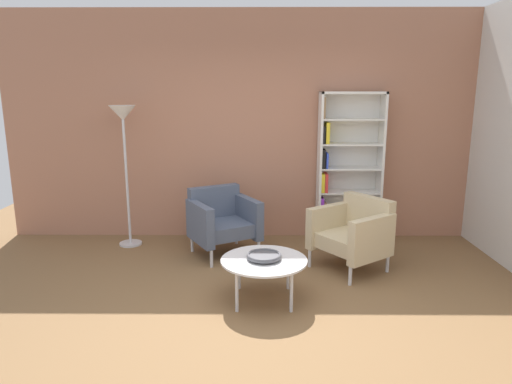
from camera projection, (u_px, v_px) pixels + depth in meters
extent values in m
plane|color=brown|center=(249.00, 324.00, 3.86)|extent=(8.32, 8.32, 0.00)
cube|color=#A87056|center=(253.00, 127.00, 5.94)|extent=(6.40, 0.12, 2.90)
cube|color=silver|center=(319.00, 168.00, 5.82)|extent=(0.03, 0.30, 1.90)
cube|color=silver|center=(380.00, 168.00, 5.81)|extent=(0.03, 0.30, 1.90)
cube|color=silver|center=(353.00, 93.00, 5.61)|extent=(0.80, 0.30, 0.03)
cube|color=silver|center=(346.00, 238.00, 6.02)|extent=(0.80, 0.30, 0.03)
cube|color=silver|center=(348.00, 166.00, 5.95)|extent=(0.80, 0.02, 1.90)
cube|color=silver|center=(348.00, 215.00, 5.95)|extent=(0.76, 0.28, 0.02)
cube|color=silver|center=(349.00, 192.00, 5.88)|extent=(0.76, 0.28, 0.02)
cube|color=silver|center=(350.00, 168.00, 5.82)|extent=(0.76, 0.28, 0.02)
cube|color=silver|center=(351.00, 144.00, 5.75)|extent=(0.76, 0.28, 0.02)
cube|color=silver|center=(352.00, 119.00, 5.68)|extent=(0.76, 0.28, 0.02)
cube|color=white|center=(320.00, 227.00, 5.95)|extent=(0.04, 0.20, 0.27)
cube|color=red|center=(324.00, 231.00, 5.95)|extent=(0.04, 0.18, 0.19)
cube|color=purple|center=(321.00, 206.00, 5.87)|extent=(0.04, 0.18, 0.23)
cube|color=olive|center=(325.00, 208.00, 5.88)|extent=(0.03, 0.17, 0.17)
cube|color=yellow|center=(322.00, 183.00, 5.80)|extent=(0.04, 0.17, 0.24)
cube|color=red|center=(326.00, 182.00, 5.82)|extent=(0.04, 0.20, 0.24)
cube|color=black|center=(323.00, 158.00, 5.74)|extent=(0.04, 0.19, 0.24)
cube|color=blue|center=(327.00, 160.00, 5.75)|extent=(0.02, 0.20, 0.19)
cube|color=black|center=(323.00, 135.00, 5.68)|extent=(0.03, 0.19, 0.21)
cube|color=yellow|center=(327.00, 133.00, 5.70)|extent=(0.04, 0.23, 0.26)
cube|color=olive|center=(324.00, 108.00, 5.61)|extent=(0.02, 0.20, 0.26)
cylinder|color=silver|center=(264.00, 260.00, 4.22)|extent=(0.80, 0.80, 0.02)
cylinder|color=silver|center=(237.00, 292.00, 4.04)|extent=(0.03, 0.03, 0.38)
cylinder|color=silver|center=(291.00, 292.00, 4.03)|extent=(0.03, 0.03, 0.38)
cylinder|color=silver|center=(239.00, 270.00, 4.50)|extent=(0.03, 0.03, 0.38)
cylinder|color=silver|center=(288.00, 271.00, 4.50)|extent=(0.03, 0.03, 0.38)
cylinder|color=#4C4C51|center=(264.00, 258.00, 4.22)|extent=(0.13, 0.13, 0.02)
cylinder|color=#4C4C51|center=(264.00, 256.00, 4.22)|extent=(0.32, 0.32, 0.02)
torus|color=#4C4C51|center=(264.00, 255.00, 4.21)|extent=(0.32, 0.32, 0.02)
cube|color=#C6B289|center=(350.00, 241.00, 4.97)|extent=(0.85, 0.86, 0.16)
cube|color=#C6B289|center=(368.00, 213.00, 5.07)|extent=(0.48, 0.59, 0.38)
cube|color=#C6B289|center=(329.00, 225.00, 5.18)|extent=(0.56, 0.45, 0.46)
cube|color=#C6B289|center=(372.00, 239.00, 4.69)|extent=(0.56, 0.45, 0.46)
cylinder|color=silver|center=(310.00, 257.00, 5.08)|extent=(0.04, 0.04, 0.24)
cylinder|color=silver|center=(350.00, 274.00, 4.60)|extent=(0.04, 0.04, 0.24)
cylinder|color=silver|center=(346.00, 246.00, 5.41)|extent=(0.04, 0.04, 0.24)
cylinder|color=silver|center=(388.00, 261.00, 4.93)|extent=(0.04, 0.04, 0.24)
cube|color=#4C566B|center=(224.00, 228.00, 5.43)|extent=(0.84, 0.82, 0.16)
cube|color=#4C566B|center=(214.00, 201.00, 5.60)|extent=(0.62, 0.42, 0.38)
cube|color=#4C566B|center=(200.00, 223.00, 5.24)|extent=(0.39, 0.59, 0.46)
cube|color=#4C566B|center=(248.00, 216.00, 5.53)|extent=(0.39, 0.59, 0.46)
cylinder|color=silver|center=(212.00, 257.00, 5.06)|extent=(0.04, 0.04, 0.24)
cylinder|color=silver|center=(259.00, 248.00, 5.35)|extent=(0.04, 0.04, 0.24)
cylinder|color=silver|center=(192.00, 242.00, 5.56)|extent=(0.04, 0.04, 0.24)
cylinder|color=silver|center=(236.00, 234.00, 5.84)|extent=(0.04, 0.04, 0.24)
cylinder|color=silver|center=(131.00, 243.00, 5.84)|extent=(0.28, 0.28, 0.02)
cylinder|color=silver|center=(127.00, 179.00, 5.65)|extent=(0.03, 0.03, 1.65)
cone|color=white|center=(123.00, 113.00, 5.48)|extent=(0.32, 0.32, 0.18)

